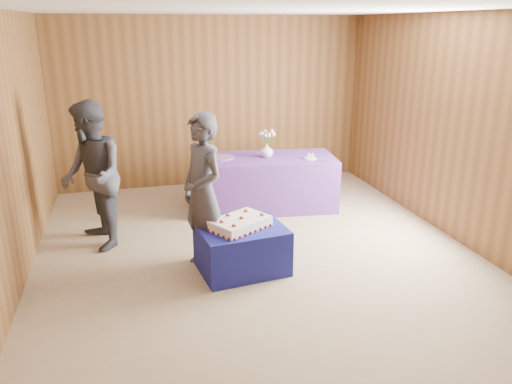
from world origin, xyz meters
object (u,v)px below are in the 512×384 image
object	(u,v)px
sheet_cake	(240,223)
guest_left	(203,193)
serving_table	(265,182)
guest_right	(92,176)
vase	(267,150)
cake_table	(242,249)

from	to	relation	value
sheet_cake	guest_left	xyz separation A→B (m)	(-0.35, 0.21, 0.30)
serving_table	guest_right	distance (m)	2.49
serving_table	guest_right	bearing A→B (deg)	-153.84
guest_left	guest_right	xyz separation A→B (m)	(-1.16, 0.85, 0.02)
sheet_cake	vase	bearing A→B (deg)	35.70
cake_table	guest_right	distance (m)	1.97
cake_table	serving_table	distance (m)	2.01
guest_left	guest_right	bearing A→B (deg)	-147.30
serving_table	vase	bearing A→B (deg)	33.51
sheet_cake	guest_left	world-z (taller)	guest_left
sheet_cake	vase	xyz separation A→B (m)	(0.83, 1.88, 0.29)
guest_left	vase	bearing A→B (deg)	123.71
sheet_cake	guest_right	bearing A→B (deg)	114.34
cake_table	sheet_cake	bearing A→B (deg)	-171.19
guest_left	guest_right	distance (m)	1.44
vase	guest_left	distance (m)	2.04
serving_table	vase	size ratio (longest dim) A/B	10.43
serving_table	sheet_cake	xyz separation A→B (m)	(-0.79, -1.86, 0.18)
serving_table	sheet_cake	size ratio (longest dim) A/B	2.68
cake_table	sheet_cake	distance (m)	0.31
sheet_cake	serving_table	bearing A→B (deg)	36.40
vase	serving_table	bearing A→B (deg)	-153.58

